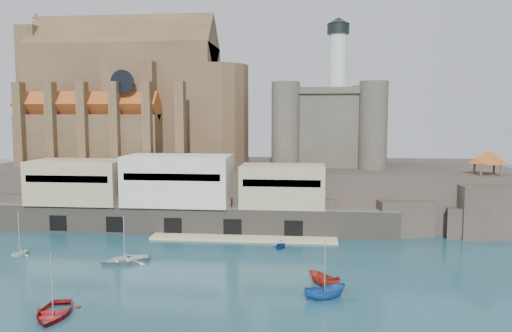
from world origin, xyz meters
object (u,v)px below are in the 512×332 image
Objects in this scene: church at (134,104)px; boat_0 at (53,316)px; pavilion at (488,158)px; castle_keep at (328,123)px; boat_2 at (324,299)px.

boat_0 is (11.20, -56.35, -22.13)m from church.
church is 68.65m from pavilion.
castle_keep reaches higher than pavilion.
castle_keep is at bearing 149.82° from pavilion.
boat_2 is (-1.97, -48.04, -18.31)m from castle_keep.
boat_2 is (27.04, 7.53, 0.00)m from boat_0.
pavilion is (25.92, -15.08, -5.59)m from castle_keep.
church is at bearing 178.89° from castle_keep.
boat_2 is (38.23, -48.81, -22.13)m from church.
church reaches higher than boat_0.
castle_keep is at bearing 49.97° from boat_0.
castle_keep is 65.31m from boat_0.
pavilion is 1.33× the size of boat_2.
castle_keep is 30.50m from pavilion.
castle_keep is 51.45m from boat_2.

